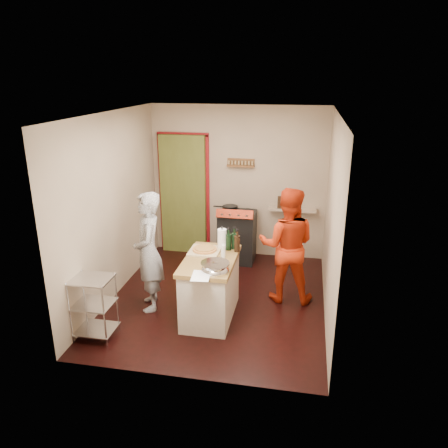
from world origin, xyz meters
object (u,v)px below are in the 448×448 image
(stove, at_px, (237,236))
(person_stripe, at_px, (148,252))
(island, at_px, (211,286))
(person_red, at_px, (287,245))
(wire_shelving, at_px, (94,305))

(stove, distance_m, person_stripe, 2.05)
(stove, xyz_separation_m, island, (-0.05, -1.88, -0.00))
(person_stripe, relative_size, person_red, 1.00)
(stove, relative_size, person_stripe, 0.61)
(stove, relative_size, wire_shelving, 1.26)
(stove, relative_size, island, 0.82)
(island, distance_m, person_red, 1.21)
(stove, height_order, island, island)
(island, bearing_deg, stove, 88.57)
(person_stripe, distance_m, person_red, 1.90)
(stove, relative_size, person_red, 0.61)
(island, xyz_separation_m, person_stripe, (-0.87, 0.08, 0.37))
(island, height_order, person_red, person_red)
(wire_shelving, bearing_deg, island, 30.08)
(wire_shelving, relative_size, island, 0.65)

